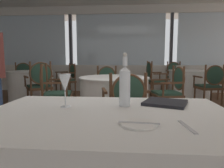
{
  "coord_description": "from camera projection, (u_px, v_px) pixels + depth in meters",
  "views": [
    {
      "loc": [
        0.26,
        -2.57,
        1.06
      ],
      "look_at": [
        0.17,
        -1.33,
        0.9
      ],
      "focal_mm": 32.94,
      "sensor_mm": 36.0,
      "label": 1
    }
  ],
  "objects": [
    {
      "name": "dining_chair_1_3",
      "position": [
        126.0,
        103.0,
        2.45
      ],
      "size": [
        0.6,
        0.55,
        0.9
      ],
      "rotation": [
        0.0,
        0.0,
        8.07
      ],
      "color": "brown",
      "rests_on": "ground_plane"
    },
    {
      "name": "water_bottle",
      "position": [
        125.0,
        85.0,
        1.31
      ],
      "size": [
        0.07,
        0.07,
        0.34
      ],
      "color": "white",
      "rests_on": "foreground_table"
    },
    {
      "name": "dining_chair_3_3",
      "position": [
        153.0,
        77.0,
        5.28
      ],
      "size": [
        0.54,
        0.59,
        0.99
      ],
      "rotation": [
        0.0,
        0.0,
        12.74
      ],
      "color": "brown",
      "rests_on": "ground_plane"
    },
    {
      "name": "dining_chair_2_2",
      "position": [
        68.0,
        77.0,
        5.62
      ],
      "size": [
        0.64,
        0.66,
        0.93
      ],
      "rotation": [
        0.0,
        0.0,
        10.06
      ],
      "color": "brown",
      "rests_on": "ground_plane"
    },
    {
      "name": "background_table_1",
      "position": [
        114.0,
        99.0,
        3.46
      ],
      "size": [
        1.17,
        1.17,
        0.75
      ],
      "color": "white",
      "rests_on": "ground_plane"
    },
    {
      "name": "wine_glass",
      "position": [
        65.0,
        84.0,
        1.28
      ],
      "size": [
        0.08,
        0.08,
        0.21
      ],
      "color": "white",
      "rests_on": "foreground_table"
    },
    {
      "name": "dining_chair_1_2",
      "position": [
        52.0,
        89.0,
        3.3
      ],
      "size": [
        0.55,
        0.6,
        0.98
      ],
      "rotation": [
        0.0,
        0.0,
        6.49
      ],
      "color": "brown",
      "rests_on": "ground_plane"
    },
    {
      "name": "dining_chair_1_0",
      "position": [
        171.0,
        88.0,
        3.57
      ],
      "size": [
        0.55,
        0.6,
        0.93
      ],
      "rotation": [
        0.0,
        0.0,
        3.35
      ],
      "color": "brown",
      "rests_on": "ground_plane"
    },
    {
      "name": "dining_chair_2_3",
      "position": [
        24.0,
        76.0,
        5.93
      ],
      "size": [
        0.66,
        0.64,
        0.95
      ],
      "rotation": [
        0.0,
        0.0,
        11.63
      ],
      "color": "brown",
      "rests_on": "ground_plane"
    },
    {
      "name": "side_plate",
      "position": [
        139.0,
        124.0,
        0.95
      ],
      "size": [
        0.17,
        0.17,
        0.01
      ],
      "primitive_type": "cylinder",
      "color": "white",
      "rests_on": "foreground_table"
    },
    {
      "name": "menu_book",
      "position": [
        165.0,
        103.0,
        1.38
      ],
      "size": [
        0.34,
        0.32,
        0.02
      ],
      "primitive_type": "cube",
      "rotation": [
        0.0,
        0.0,
        -0.37
      ],
      "color": "black",
      "rests_on": "foreground_table"
    },
    {
      "name": "window_wall_far",
      "position": [
        120.0,
        58.0,
        6.58
      ],
      "size": [
        10.18,
        0.14,
        2.7
      ],
      "color": "silver",
      "rests_on": "ground_plane"
    },
    {
      "name": "dining_chair_3_2",
      "position": [
        175.0,
        75.0,
        6.33
      ],
      "size": [
        0.59,
        0.54,
        0.97
      ],
      "rotation": [
        0.0,
        0.0,
        11.17
      ],
      "color": "brown",
      "rests_on": "ground_plane"
    },
    {
      "name": "butter_knife",
      "position": [
        139.0,
        123.0,
        0.95
      ],
      "size": [
        0.19,
        0.04,
        0.0
      ],
      "primitive_type": "cube",
      "rotation": [
        0.0,
        0.0,
        -0.1
      ],
      "color": "silver",
      "rests_on": "foreground_table"
    },
    {
      "name": "background_table_3",
      "position": [
        189.0,
        85.0,
        5.4
      ],
      "size": [
        1.09,
        1.09,
        0.75
      ],
      "color": "white",
      "rests_on": "ground_plane"
    },
    {
      "name": "dining_chair_3_0",
      "position": [
        211.0,
        83.0,
        4.42
      ],
      "size": [
        0.59,
        0.54,
        0.93
      ],
      "rotation": [
        0.0,
        0.0,
        8.03
      ],
      "color": "brown",
      "rests_on": "ground_plane"
    },
    {
      "name": "dinner_fork",
      "position": [
        187.0,
        127.0,
        0.92
      ],
      "size": [
        0.04,
        0.18,
        0.0
      ],
      "primitive_type": "cube",
      "rotation": [
        0.0,
        0.0,
        1.71
      ],
      "color": "silver",
      "rests_on": "foreground_table"
    },
    {
      "name": "dining_chair_1_1",
      "position": [
        107.0,
        83.0,
        4.43
      ],
      "size": [
        0.6,
        0.55,
        0.9
      ],
      "rotation": [
        0.0,
        0.0,
        4.92
      ],
      "color": "brown",
      "rests_on": "ground_plane"
    },
    {
      "name": "ground_plane",
      "position": [
        107.0,
        140.0,
        2.69
      ],
      "size": [
        14.08,
        14.08,
        0.0
      ],
      "primitive_type": "plane",
      "color": "brown"
    },
    {
      "name": "dining_chair_2_1",
      "position": [
        40.0,
        82.0,
        4.28
      ],
      "size": [
        0.66,
        0.65,
        1.0
      ],
      "rotation": [
        0.0,
        0.0,
        8.49
      ],
      "color": "brown",
      "rests_on": "ground_plane"
    },
    {
      "name": "background_table_2",
      "position": [
        31.0,
        86.0,
        5.13
      ],
      "size": [
        1.1,
        1.1,
        0.75
      ],
      "color": "white",
      "rests_on": "ground_plane"
    }
  ]
}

